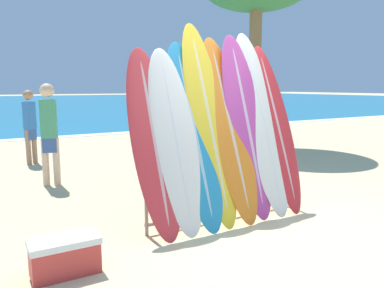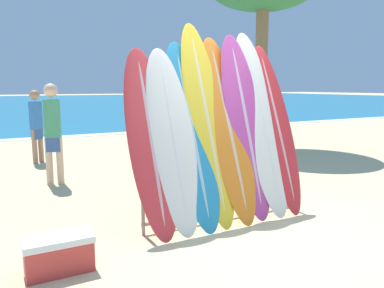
% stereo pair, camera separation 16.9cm
% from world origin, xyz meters
% --- Properties ---
extents(ground_plane, '(160.00, 160.00, 0.00)m').
position_xyz_m(ground_plane, '(0.00, 0.00, 0.00)').
color(ground_plane, beige).
extents(ocean_water, '(120.00, 60.00, 0.01)m').
position_xyz_m(ocean_water, '(0.00, 38.78, 0.00)').
color(ocean_water, teal).
rests_on(ocean_water, ground_plane).
extents(surfboard_rack, '(2.13, 0.04, 0.83)m').
position_xyz_m(surfboard_rack, '(-0.27, 0.52, 0.45)').
color(surfboard_rack, gray).
rests_on(surfboard_rack, ground_plane).
extents(surfboard_slot_0, '(0.54, 0.88, 2.10)m').
position_xyz_m(surfboard_slot_0, '(-1.18, 0.58, 1.05)').
color(surfboard_slot_0, red).
rests_on(surfboard_slot_0, ground_plane).
extents(surfboard_slot_1, '(0.56, 0.88, 2.11)m').
position_xyz_m(surfboard_slot_1, '(-0.92, 0.57, 1.06)').
color(surfboard_slot_1, silver).
rests_on(surfboard_slot_1, ground_plane).
extents(surfboard_slot_2, '(0.56, 0.98, 2.21)m').
position_xyz_m(surfboard_slot_2, '(-0.64, 0.61, 1.10)').
color(surfboard_slot_2, teal).
rests_on(surfboard_slot_2, ground_plane).
extents(surfboard_slot_3, '(0.52, 1.01, 2.46)m').
position_xyz_m(surfboard_slot_3, '(-0.41, 0.65, 1.23)').
color(surfboard_slot_3, yellow).
rests_on(surfboard_slot_3, ground_plane).
extents(surfboard_slot_4, '(0.55, 1.03, 2.30)m').
position_xyz_m(surfboard_slot_4, '(-0.13, 0.62, 1.15)').
color(surfboard_slot_4, orange).
rests_on(surfboard_slot_4, ground_plane).
extents(surfboard_slot_5, '(0.56, 0.87, 2.34)m').
position_xyz_m(surfboard_slot_5, '(0.13, 0.61, 1.17)').
color(surfboard_slot_5, '#B23D8E').
rests_on(surfboard_slot_5, ground_plane).
extents(surfboard_slot_6, '(0.57, 1.00, 2.39)m').
position_xyz_m(surfboard_slot_6, '(0.39, 0.63, 1.19)').
color(surfboard_slot_6, silver).
rests_on(surfboard_slot_6, ground_plane).
extents(surfboard_slot_7, '(0.48, 0.96, 2.23)m').
position_xyz_m(surfboard_slot_7, '(0.63, 0.60, 1.11)').
color(surfboard_slot_7, red).
rests_on(surfboard_slot_7, ground_plane).
extents(person_near_water, '(0.28, 0.23, 1.70)m').
position_xyz_m(person_near_water, '(-1.84, 3.31, 0.93)').
color(person_near_water, beige).
rests_on(person_near_water, ground_plane).
extents(person_mid_beach, '(0.27, 0.25, 1.57)m').
position_xyz_m(person_mid_beach, '(-1.89, 5.37, 0.86)').
color(person_mid_beach, '#A87A5B').
rests_on(person_mid_beach, ground_plane).
extents(cooler_box, '(0.60, 0.32, 0.33)m').
position_xyz_m(cooler_box, '(-2.28, 0.09, 0.17)').
color(cooler_box, red).
rests_on(cooler_box, ground_plane).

